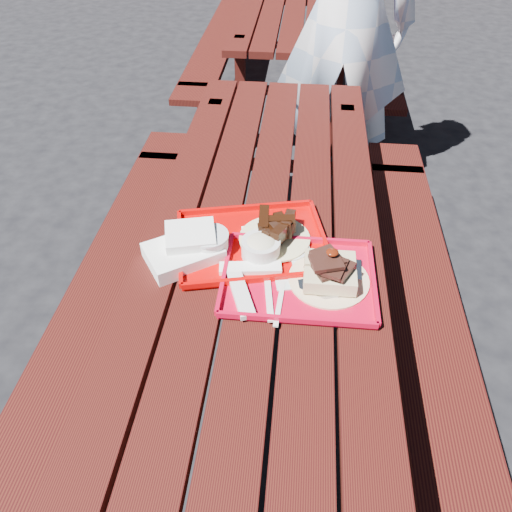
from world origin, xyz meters
name	(u,v)px	position (x,y,z in m)	size (l,w,h in m)	color
ground	(260,380)	(0.00, 0.00, 0.00)	(60.00, 60.00, 0.00)	black
picnic_table_near	(261,284)	(0.00, 0.00, 0.56)	(1.41, 2.40, 0.75)	#3C120B
picnic_table_far	(296,21)	(0.00, 2.80, 0.56)	(1.41, 2.40, 0.75)	#3C120B
near_tray	(299,268)	(0.12, -0.15, 0.78)	(0.43, 0.37, 0.13)	red
far_tray	(250,242)	(-0.03, -0.04, 0.77)	(0.51, 0.44, 0.08)	#BE0403
white_cloth	(186,248)	(-0.21, -0.10, 0.79)	(0.26, 0.24, 0.09)	white
person	(346,20)	(0.28, 1.48, 0.96)	(0.70, 0.46, 1.93)	#B0C9EB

